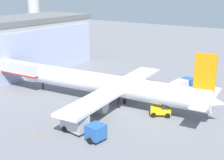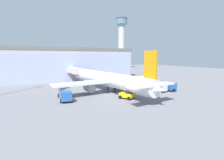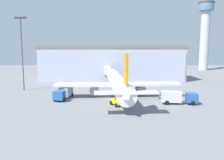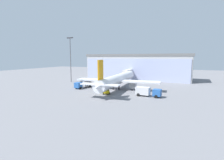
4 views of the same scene
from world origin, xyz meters
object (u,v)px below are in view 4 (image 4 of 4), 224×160
Objects in this scene: catering_truck at (84,84)px; safety_cone_nose at (109,92)px; fuel_truck at (147,91)px; apron_light_mast at (70,56)px; baggage_cart at (145,92)px; airplane at (118,80)px; pushback_tug at (106,91)px; jet_bridge at (128,73)px; safety_cone_wingtip at (84,84)px.

safety_cone_nose is (12.65, -4.41, -1.19)m from catering_truck.
safety_cone_nose is (-12.37, 0.51, -1.19)m from fuel_truck.
apron_light_mast is 6.75× the size of baggage_cart.
apron_light_mast is 36.91× the size of safety_cone_nose.
baggage_cart is at bearing -114.92° from airplane.
airplane is at bearing -27.37° from pushback_tug.
jet_bridge is at bearing 28.84° from apron_light_mast.
baggage_cart is 12.22m from pushback_tug.
airplane is 15.15m from fuel_truck.
apron_light_mast reaches higher than fuel_truck.
safety_cone_wingtip is at bearing 148.82° from safety_cone_nose.
pushback_tug reaches higher than safety_cone_wingtip.
fuel_truck is at bearing -127.68° from airplane.
airplane is 11.86m from baggage_cart.
fuel_truck is at bearing 87.37° from catering_truck.
airplane is (2.97, -20.83, -0.76)m from jet_bridge.
safety_cone_wingtip is (-3.36, 5.28, -1.19)m from catering_truck.
safety_cone_wingtip is at bearing 26.39° from pushback_tug.
jet_bridge is at bearing 55.79° from safety_cone_wingtip.
baggage_cart is 27.26m from safety_cone_wingtip.
fuel_truck is at bearing -22.50° from apron_light_mast.
apron_light_mast reaches higher than airplane.
airplane is 5.34× the size of fuel_truck.
pushback_tug is (-12.59, -1.47, -0.49)m from fuel_truck.
jet_bridge is at bearing 20.40° from baggage_cart.
baggage_cart is 0.82× the size of pushback_tug.
airplane is (26.47, -7.89, -8.55)m from apron_light_mast.
baggage_cart is (23.24, -0.70, -0.97)m from catering_truck.
safety_cone_nose is (-10.59, -3.71, -0.23)m from baggage_cart.
apron_light_mast is 40.74m from baggage_cart.
apron_light_mast reaches higher than baggage_cart.
jet_bridge is at bearing 167.04° from catering_truck.
catering_truck and fuel_truck have the same top height.
fuel_truck is 12.44m from safety_cone_nose.
safety_cone_wingtip is (-16.01, 9.69, 0.00)m from safety_cone_nose.
jet_bridge is 0.57× the size of apron_light_mast.
safety_cone_wingtip is (-15.83, 1.92, -3.10)m from airplane.
jet_bridge is 28.66m from baggage_cart.
jet_bridge is 0.29× the size of airplane.
pushback_tug is at bearing -33.72° from apron_light_mast.
jet_bridge is 3.83× the size of baggage_cart.
fuel_truck is at bearing -110.47° from pushback_tug.
airplane is at bearing -173.76° from jet_bridge.
catering_truck is 1.01× the size of fuel_truck.
pushback_tug is at bearing -168.50° from fuel_truck.
airplane is 5.28× the size of catering_truck.
jet_bridge is at bearing 122.90° from fuel_truck.
baggage_cart is (10.77, -4.05, -2.87)m from airplane.
safety_cone_wingtip is at bearing -139.04° from catering_truck.
jet_bridge reaches higher than fuel_truck.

